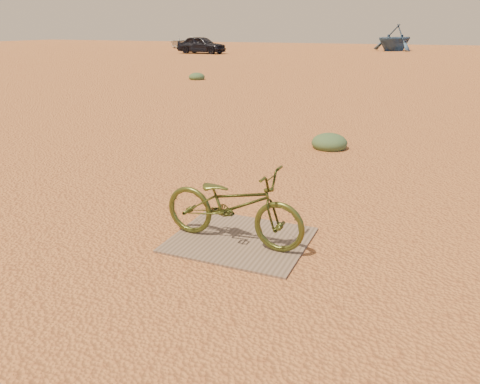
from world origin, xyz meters
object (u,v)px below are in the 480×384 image
at_px(boat_far_left, 395,37).
at_px(bicycle, 233,205).
at_px(plywood_board, 240,240).
at_px(car, 201,45).
at_px(boat_near_left, 185,42).

bearing_deg(boat_far_left, bicycle, -54.94).
distance_m(plywood_board, bicycle, 0.43).
height_order(bicycle, boat_far_left, boat_far_left).
xyz_separation_m(bicycle, car, (-16.80, 31.82, 0.26)).
distance_m(plywood_board, car, 35.94).
distance_m(bicycle, boat_far_left, 42.59).
distance_m(boat_near_left, boat_far_left, 21.19).
distance_m(bicycle, boat_near_left, 47.85).
bearing_deg(bicycle, car, 30.62).
xyz_separation_m(plywood_board, bicycle, (-0.04, -0.08, 0.42)).
bearing_deg(car, boat_far_left, -50.11).
bearing_deg(boat_far_left, plywood_board, -54.87).
bearing_deg(boat_near_left, boat_far_left, 4.97).
bearing_deg(car, plywood_board, -149.10).
distance_m(bicycle, car, 35.99).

